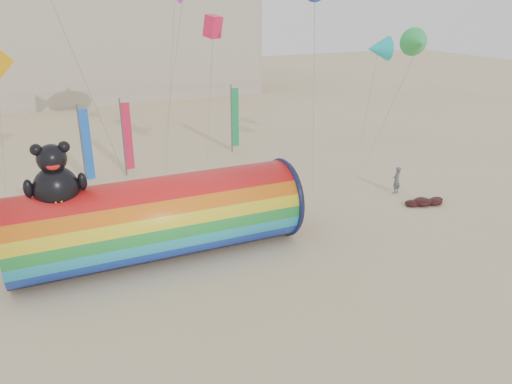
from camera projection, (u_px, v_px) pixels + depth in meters
name	position (u px, v px, depth m)	size (l,w,h in m)	color
ground	(259.00, 252.00, 23.42)	(160.00, 160.00, 0.00)	#CCB58C
windsock_assembly	(158.00, 216.00, 22.38)	(12.89, 3.93, 5.94)	red
kite_handler	(397.00, 180.00, 30.25)	(0.62, 0.40, 1.69)	#4C5053
fabric_bundle	(425.00, 202.00, 28.79)	(2.62, 1.35, 0.41)	#3C0B0B
festival_banners	(154.00, 132.00, 33.98)	(11.94, 3.42, 5.20)	#59595E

